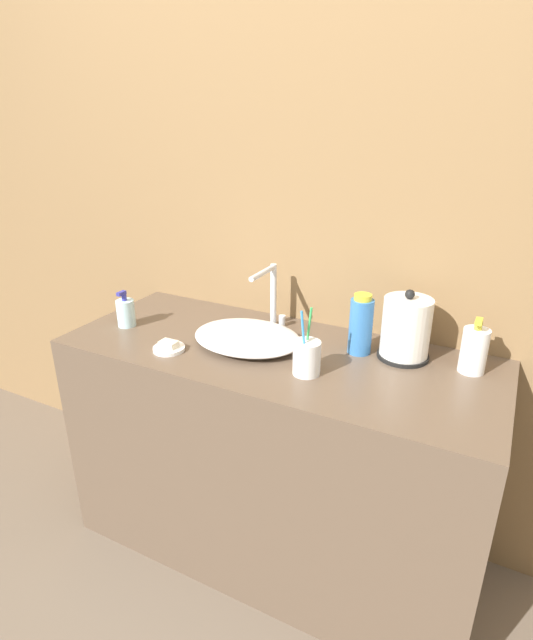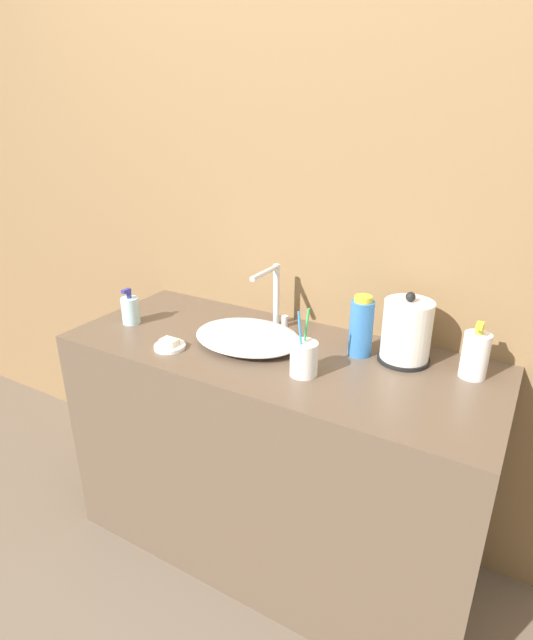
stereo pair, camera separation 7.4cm
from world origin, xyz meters
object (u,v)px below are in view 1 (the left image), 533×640
shampoo_bottle (126,313)px  mouthwash_bottle (361,325)px  faucet (272,292)px  electric_kettle (406,330)px  toothbrush_cup (307,357)px  lotion_bottle (474,350)px

shampoo_bottle → mouthwash_bottle: size_ratio=0.68×
shampoo_bottle → faucet: bearing=26.3°
faucet → electric_kettle: bearing=-3.3°
toothbrush_cup → mouthwash_bottle: bearing=65.8°
toothbrush_cup → lotion_bottle: toothbrush_cup is taller
faucet → toothbrush_cup: faucet is taller
faucet → electric_kettle: faucet is taller
faucet → toothbrush_cup: (0.25, -0.26, -0.08)m
faucet → mouthwash_bottle: bearing=-9.1°
mouthwash_bottle → electric_kettle: bearing=11.6°
toothbrush_cup → shampoo_bottle: 0.71m
toothbrush_cup → shampoo_bottle: size_ratio=1.52×
toothbrush_cup → lotion_bottle: bearing=28.9°
faucet → shampoo_bottle: (-0.46, -0.23, -0.08)m
electric_kettle → shampoo_bottle: bearing=-167.8°
electric_kettle → mouthwash_bottle: (-0.13, -0.03, 0.00)m
faucet → electric_kettle: 0.47m
lotion_bottle → shampoo_bottle: size_ratio=1.29×
faucet → toothbrush_cup: 0.37m
lotion_bottle → toothbrush_cup: bearing=-151.1°
lotion_bottle → shampoo_bottle: bearing=-169.9°
faucet → mouthwash_bottle: size_ratio=1.15×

